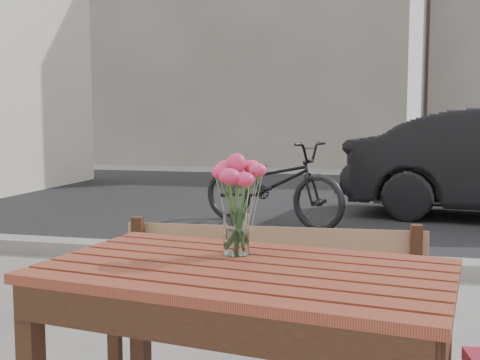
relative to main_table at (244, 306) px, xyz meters
The scene contains 6 objects.
street 5.08m from the main_table, 91.97° to the left, with size 30.00×8.12×0.12m.
backdrop_buildings 14.68m from the main_table, 90.01° to the left, with size 15.50×4.00×8.00m.
main_table is the anchor object (origin of this frame).
main_bench 0.64m from the main_table, 93.81° to the left, with size 1.30×0.47×0.79m.
main_vase 0.37m from the main_table, 113.09° to the left, with size 0.18×0.18×0.33m.
bicycle 4.87m from the main_table, 99.75° to the left, with size 0.63×1.80×0.95m, color black.
Camera 1 is at (0.58, -1.72, 1.20)m, focal length 45.00 mm.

